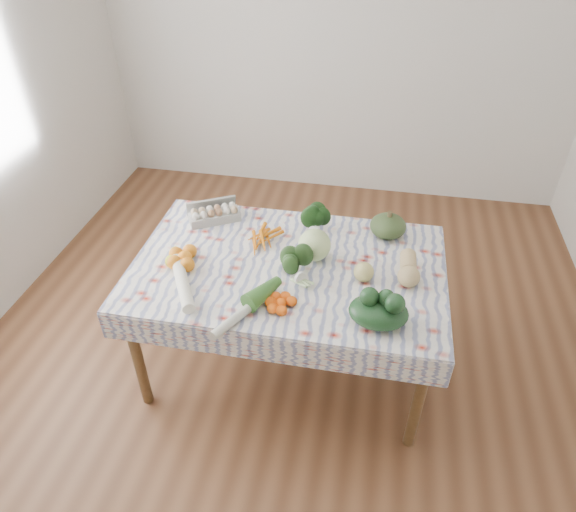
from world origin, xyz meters
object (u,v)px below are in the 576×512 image
(dining_table, at_px, (288,277))
(butternut_squash, at_px, (409,267))
(grapefruit, at_px, (364,272))
(egg_carton, at_px, (215,215))
(kabocha_squash, at_px, (388,226))
(cabbage, at_px, (314,245))

(dining_table, relative_size, butternut_squash, 6.45)
(dining_table, bearing_deg, grapefruit, -7.23)
(egg_carton, bearing_deg, dining_table, -62.84)
(kabocha_squash, bearing_deg, grapefruit, -104.02)
(cabbage, bearing_deg, butternut_squash, -6.99)
(butternut_squash, bearing_deg, kabocha_squash, 107.87)
(egg_carton, relative_size, butternut_squash, 1.21)
(butternut_squash, bearing_deg, grapefruit, -162.79)
(kabocha_squash, bearing_deg, dining_table, -143.84)
(grapefruit, bearing_deg, butternut_squash, 18.11)
(butternut_squash, distance_m, grapefruit, 0.24)
(cabbage, relative_size, butternut_squash, 0.71)
(cabbage, bearing_deg, egg_carton, 158.44)
(kabocha_squash, xyz_separation_m, butternut_squash, (0.12, -0.35, -0.01))
(cabbage, xyz_separation_m, butternut_squash, (0.50, -0.06, -0.03))
(egg_carton, distance_m, grapefruit, 0.99)
(egg_carton, bearing_deg, cabbage, -51.06)
(egg_carton, bearing_deg, butternut_squash, -44.89)
(egg_carton, xyz_separation_m, grapefruit, (0.91, -0.39, 0.01))
(kabocha_squash, bearing_deg, egg_carton, -177.95)
(butternut_squash, bearing_deg, egg_carton, 163.70)
(kabocha_squash, relative_size, grapefruit, 1.99)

